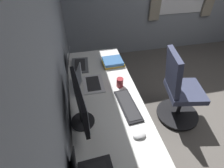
# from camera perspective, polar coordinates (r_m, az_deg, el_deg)

# --- Properties ---
(wall_back) EXTENTS (4.95, 0.10, 2.60)m
(wall_back) POSITION_cam_1_polar(r_m,az_deg,el_deg) (1.26, -19.89, 6.59)
(wall_back) COLOR #8C939E
(wall_back) RESTS_ON ground
(desk) EXTENTS (2.01, 0.68, 0.73)m
(desk) POSITION_cam_1_polar(r_m,az_deg,el_deg) (1.74, -1.62, -7.52)
(desk) COLOR white
(desk) RESTS_ON ground
(drawer_pedestal) EXTENTS (0.40, 0.51, 0.69)m
(drawer_pedestal) POSITION_cam_1_polar(r_m,az_deg,el_deg) (1.95, -1.86, -15.26)
(drawer_pedestal) COLOR white
(drawer_pedestal) RESTS_ON ground
(monitor_primary) EXTENTS (0.51, 0.20, 0.40)m
(monitor_primary) POSITION_cam_1_polar(r_m,az_deg,el_deg) (1.39, -10.12, -5.85)
(monitor_primary) COLOR black
(monitor_primary) RESTS_ON desk
(laptop_left) EXTENTS (0.30, 0.30, 0.20)m
(laptop_left) POSITION_cam_1_polar(r_m,az_deg,el_deg) (1.86, -7.88, 0.71)
(laptop_left) COLOR silver
(laptop_left) RESTS_ON desk
(laptop_center) EXTENTS (0.34, 0.27, 0.20)m
(laptop_center) POSITION_cam_1_polar(r_m,az_deg,el_deg) (2.18, -11.56, 6.63)
(laptop_center) COLOR #595B60
(laptop_center) RESTS_ON desk
(keyboard_main) EXTENTS (0.43, 0.17, 0.02)m
(keyboard_main) POSITION_cam_1_polar(r_m,az_deg,el_deg) (1.66, 5.08, -6.76)
(keyboard_main) COLOR black
(keyboard_main) RESTS_ON desk
(mouse_spare) EXTENTS (0.06, 0.10, 0.03)m
(mouse_spare) POSITION_cam_1_polar(r_m,az_deg,el_deg) (1.46, 8.68, -15.88)
(mouse_spare) COLOR silver
(mouse_spare) RESTS_ON desk
(book_stack_near) EXTENTS (0.21, 0.25, 0.06)m
(book_stack_near) POSITION_cam_1_polar(r_m,az_deg,el_deg) (2.18, 0.29, 7.00)
(book_stack_near) COLOR gold
(book_stack_near) RESTS_ON desk
(coffee_mug) EXTENTS (0.11, 0.07, 0.10)m
(coffee_mug) POSITION_cam_1_polar(r_m,az_deg,el_deg) (1.84, 2.51, 0.57)
(coffee_mug) COLOR #A53338
(coffee_mug) RESTS_ON desk
(office_chair) EXTENTS (0.56, 0.59, 0.97)m
(office_chair) POSITION_cam_1_polar(r_m,az_deg,el_deg) (2.36, 20.57, -2.23)
(office_chair) COLOR #383D56
(office_chair) RESTS_ON ground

